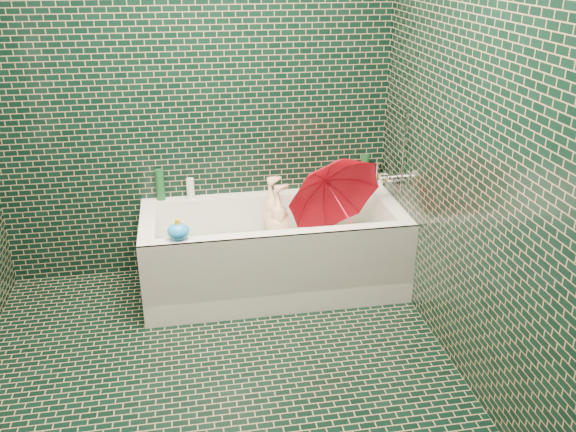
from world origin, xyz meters
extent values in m
plane|color=black|center=(0.00, 0.00, 0.00)|extent=(2.80, 2.80, 0.00)
plane|color=black|center=(0.00, 1.40, 1.25)|extent=(2.80, 0.00, 2.80)
plane|color=black|center=(0.00, -1.40, 1.25)|extent=(2.80, 0.00, 2.80)
plane|color=black|center=(1.30, 0.00, 1.25)|extent=(0.00, 2.80, 2.80)
cube|color=white|center=(0.45, 1.02, 0.07)|extent=(1.70, 0.75, 0.15)
cube|color=white|center=(0.45, 1.35, 0.35)|extent=(1.70, 0.10, 0.40)
cube|color=white|center=(0.45, 0.70, 0.35)|extent=(1.70, 0.10, 0.40)
cube|color=white|center=(1.25, 1.02, 0.35)|extent=(0.10, 0.55, 0.40)
cube|color=white|center=(-0.35, 1.02, 0.35)|extent=(0.10, 0.55, 0.40)
cube|color=white|center=(0.45, 0.66, 0.28)|extent=(1.70, 0.02, 0.55)
cube|color=#51BD25|center=(0.45, 1.02, 0.16)|extent=(1.35, 0.47, 0.01)
cube|color=silver|center=(0.45, 1.02, 0.30)|extent=(1.48, 0.53, 0.00)
cylinder|color=silver|center=(1.28, 1.02, 0.73)|extent=(0.14, 0.05, 0.05)
cylinder|color=silver|center=(1.20, 1.08, 0.73)|extent=(0.05, 0.04, 0.04)
cylinder|color=silver|center=(1.27, 0.92, 0.95)|extent=(0.01, 0.01, 0.55)
imported|color=#E3B48E|center=(0.50, 1.07, 0.31)|extent=(0.89, 0.38, 0.24)
imported|color=red|center=(0.88, 0.93, 0.60)|extent=(0.88, 0.83, 0.94)
imported|color=white|center=(1.25, 1.35, 0.55)|extent=(0.13, 0.13, 0.28)
imported|color=#49217D|center=(1.25, 1.36, 0.55)|extent=(0.10, 0.10, 0.19)
imported|color=#134522|center=(1.07, 1.34, 0.55)|extent=(0.14, 0.14, 0.17)
cylinder|color=#134522|center=(1.15, 1.34, 0.67)|extent=(0.06, 0.06, 0.24)
cylinder|color=silver|center=(1.25, 1.37, 0.64)|extent=(0.06, 0.06, 0.17)
cylinder|color=#134522|center=(-0.27, 1.37, 0.66)|extent=(0.08, 0.08, 0.21)
cylinder|color=white|center=(-0.07, 1.35, 0.62)|extent=(0.07, 0.07, 0.14)
ellipsoid|color=#FFB01A|center=(1.07, 1.36, 0.58)|extent=(0.10, 0.09, 0.06)
sphere|color=#FFB01A|center=(1.10, 1.35, 0.62)|extent=(0.04, 0.04, 0.04)
cone|color=orange|center=(1.13, 1.34, 0.62)|extent=(0.02, 0.02, 0.02)
ellipsoid|color=#1B8EF8|center=(-0.16, 0.71, 0.61)|extent=(0.14, 0.11, 0.10)
cylinder|color=#FFB01A|center=(-0.16, 0.71, 0.66)|extent=(0.03, 0.03, 0.04)
camera|label=1|loc=(-0.09, -2.55, 2.13)|focal=38.00mm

